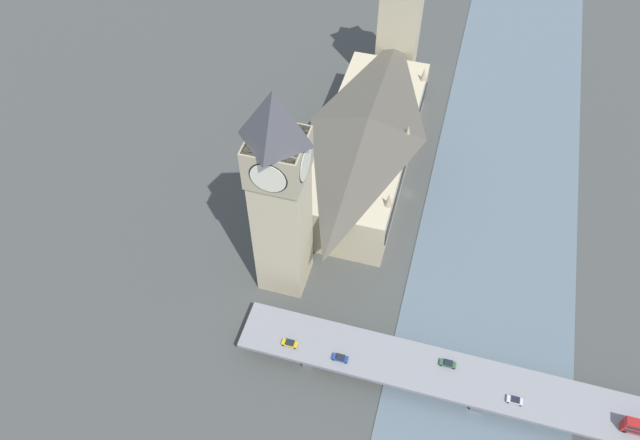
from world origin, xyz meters
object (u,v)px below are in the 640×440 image
Objects in this scene: clock_tower at (280,191)px; victoria_tower at (400,22)px; car_southbound_lead at (290,343)px; car_southbound_mid at (448,363)px; road_bridge at (481,384)px; car_northbound_mid at (340,358)px; parliament_hall at (367,144)px; car_northbound_tail at (515,400)px.

victoria_tower is (-12.87, -102.28, -12.29)m from clock_tower.
car_southbound_mid is at bearing -172.45° from car_southbound_lead.
victoria_tower is at bearing -72.35° from car_southbound_mid.
clock_tower reaches higher than road_bridge.
road_bridge is 30.22× the size of car_northbound_mid.
parliament_hall is at bearing -82.09° from car_northbound_mid.
car_southbound_mid reaches higher than road_bridge.
parliament_hall is 18.21× the size of car_southbound_lead.
road_bridge is 30.22× the size of car_southbound_mid.
car_northbound_tail is at bearing -179.30° from car_northbound_mid.
car_southbound_lead is (-9.22, 24.81, -32.53)m from clock_tower.
car_northbound_tail is at bearing 114.03° from victoria_tower.
car_southbound_lead reaches higher than road_bridge.
car_northbound_tail is 60.29m from car_southbound_lead.
car_northbound_mid reaches higher than car_northbound_tail.
road_bridge is at bearing -174.62° from car_northbound_mid.
road_bridge is 51.73m from car_southbound_lead.
car_southbound_mid is (-38.66, 121.49, -20.21)m from victoria_tower.
victoria_tower reaches higher than car_southbound_lead.
parliament_hall is 53.44m from victoria_tower.
victoria_tower is 14.18× the size of car_northbound_tail.
car_northbound_mid is at bearing 0.70° from car_northbound_tail.
car_southbound_lead is 42.68m from car_southbound_mid.
car_northbound_tail is at bearing 162.86° from car_southbound_mid.
victoria_tower is at bearing -89.93° from parliament_hall.
clock_tower reaches higher than car_northbound_tail.
car_northbound_mid is 0.98× the size of car_southbound_lead.
clock_tower reaches higher than car_northbound_mid.
parliament_hall is at bearing -56.62° from road_bridge.
victoria_tower is at bearing -65.97° from car_northbound_tail.
parliament_hall is 94.62m from car_northbound_tail.
clock_tower is at bearing -47.11° from car_northbound_mid.
car_southbound_lead is at bearing 0.06° from car_northbound_tail.
parliament_hall is 1.41× the size of victoria_tower.
car_northbound_tail is 0.92× the size of car_southbound_mid.
car_southbound_lead is (3.71, 75.70, -5.57)m from parliament_hall.
clock_tower is 16.53× the size of car_southbound_mid.
road_bridge is at bearing -176.65° from car_southbound_lead.
parliament_hall is 59.03m from clock_tower.
car_northbound_mid is at bearing 5.38° from road_bridge.
car_southbound_lead is at bearing -1.99° from car_northbound_mid.
clock_tower reaches higher than car_southbound_lead.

